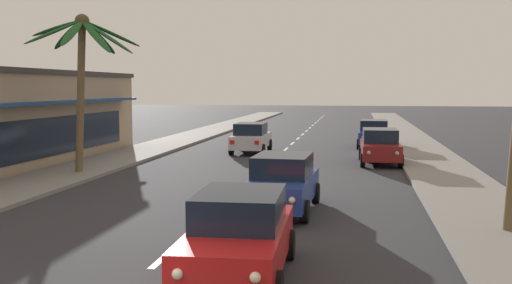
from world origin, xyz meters
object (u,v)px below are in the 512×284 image
(sedan_lead_at_stop_bar, at_px, (239,235))
(sedan_parked_nearest_kerb, at_px, (374,133))
(sedan_third_in_queue, at_px, (282,182))
(palm_left_second, at_px, (82,53))
(sedan_parked_mid_kerb, at_px, (380,146))
(sedan_oncoming_far, at_px, (251,138))

(sedan_lead_at_stop_bar, height_order, sedan_parked_nearest_kerb, same)
(sedan_third_in_queue, height_order, palm_left_second, palm_left_second)
(sedan_lead_at_stop_bar, distance_m, sedan_parked_mid_kerb, 18.25)
(sedan_third_in_queue, bearing_deg, sedan_parked_mid_kerb, 74.04)
(sedan_lead_at_stop_bar, distance_m, sedan_oncoming_far, 21.92)
(sedan_third_in_queue, relative_size, sedan_parked_nearest_kerb, 1.00)
(sedan_parked_nearest_kerb, distance_m, palm_left_second, 18.86)
(sedan_parked_mid_kerb, bearing_deg, sedan_parked_nearest_kerb, 90.49)
(sedan_parked_nearest_kerb, xyz_separation_m, sedan_parked_mid_kerb, (0.07, -7.79, 0.00))
(sedan_parked_nearest_kerb, relative_size, palm_left_second, 0.67)
(sedan_third_in_queue, bearing_deg, sedan_parked_nearest_kerb, 80.48)
(sedan_third_in_queue, distance_m, sedan_parked_nearest_kerb, 19.66)
(sedan_third_in_queue, bearing_deg, palm_left_second, 147.54)
(sedan_parked_mid_kerb, xyz_separation_m, palm_left_second, (-12.40, -5.82, 4.26))
(sedan_parked_nearest_kerb, bearing_deg, sedan_third_in_queue, -99.52)
(sedan_oncoming_far, bearing_deg, sedan_third_in_queue, -76.49)
(sedan_lead_at_stop_bar, height_order, sedan_oncoming_far, same)
(sedan_parked_nearest_kerb, distance_m, sedan_parked_mid_kerb, 7.79)
(sedan_oncoming_far, bearing_deg, palm_left_second, -119.64)
(sedan_parked_mid_kerb, distance_m, palm_left_second, 14.35)
(sedan_parked_mid_kerb, bearing_deg, sedan_oncoming_far, 152.20)
(sedan_lead_at_stop_bar, distance_m, palm_left_second, 15.70)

